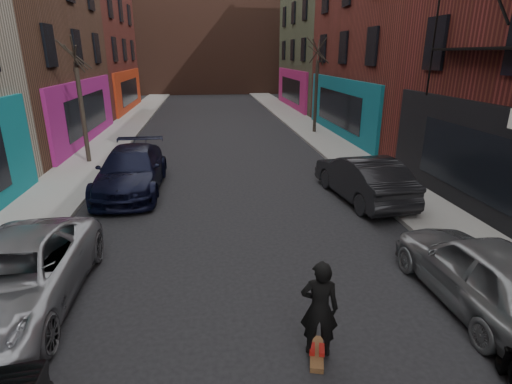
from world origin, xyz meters
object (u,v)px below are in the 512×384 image
object	(u,v)px
parked_right_end	(362,178)
parked_right_far	(484,273)
parked_left_far	(14,278)
skateboarder	(319,308)
tree_left_far	(79,89)
tree_right_far	(317,77)
skateboard	(317,354)
parked_left_end	(131,170)

from	to	relation	value
parked_right_end	parked_right_far	bearing A→B (deg)	83.87
parked_left_far	skateboarder	size ratio (longest dim) A/B	2.99
tree_left_far	parked_right_far	bearing A→B (deg)	-49.36
parked_right_far	skateboarder	distance (m)	3.78
tree_right_far	skateboarder	distance (m)	20.43
tree_left_far	parked_right_far	world-z (taller)	tree_left_far
skateboard	parked_right_far	bearing A→B (deg)	30.52
tree_right_far	parked_right_end	bearing A→B (deg)	-97.47
parked_left_end	skateboarder	size ratio (longest dim) A/B	3.20
parked_left_end	parked_right_far	world-z (taller)	parked_left_end
tree_left_far	tree_right_far	bearing A→B (deg)	25.82
parked_left_far	skateboarder	world-z (taller)	skateboarder
tree_left_far	parked_right_far	size ratio (longest dim) A/B	1.45
parked_right_end	tree_right_far	bearing A→B (deg)	-103.60
tree_right_far	parked_left_end	size ratio (longest dim) A/B	1.25
skateboard	parked_left_far	bearing A→B (deg)	174.82
parked_left_far	parked_right_end	distance (m)	10.62
tree_left_far	skateboard	world-z (taller)	tree_left_far
parked_right_end	parked_left_end	bearing A→B (deg)	-19.58
parked_right_end	skateboarder	distance (m)	8.23
parked_right_far	skateboard	size ratio (longest dim) A/B	5.58
parked_right_far	tree_right_far	bearing A→B (deg)	-95.68
tree_left_far	tree_right_far	size ratio (longest dim) A/B	0.96
skateboard	skateboarder	world-z (taller)	skateboarder
tree_left_far	parked_left_far	world-z (taller)	tree_left_far
parked_left_end	parked_right_end	size ratio (longest dim) A/B	1.14
parked_left_end	tree_left_far	bearing A→B (deg)	122.34
parked_right_far	skateboard	bearing A→B (deg)	14.51
parked_left_far	skateboard	bearing A→B (deg)	-20.15
tree_right_far	skateboard	xyz separation A→B (m)	(-5.24, -19.58, -3.48)
tree_right_far	parked_right_far	bearing A→B (deg)	-94.92
parked_right_end	skateboarder	bearing A→B (deg)	57.61
parked_left_far	parked_right_far	distance (m)	9.26
tree_left_far	skateboard	size ratio (longest dim) A/B	8.12
parked_left_far	tree_right_far	bearing A→B (deg)	58.61
parked_left_far	parked_right_far	size ratio (longest dim) A/B	1.14
skateboarder	tree_right_far	bearing A→B (deg)	-89.74
parked_right_end	skateboarder	world-z (taller)	skateboarder
parked_left_far	parked_left_end	bearing A→B (deg)	81.92
tree_right_far	parked_right_end	size ratio (longest dim) A/B	1.42
parked_left_end	tree_right_far	bearing A→B (deg)	46.74
tree_left_far	skateboard	distance (m)	15.71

